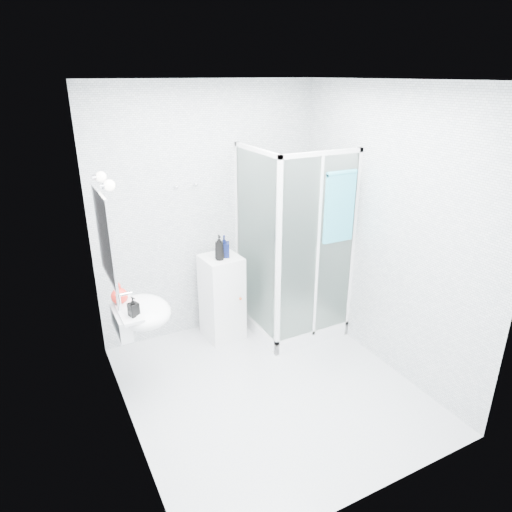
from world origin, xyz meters
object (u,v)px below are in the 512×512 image
wall_basin (140,313)px  hand_towel (340,205)px  soap_dispenser_orange (119,293)px  soap_dispenser_black (133,307)px  shampoo_bottle_b (224,246)px  shampoo_bottle_a (219,248)px  storage_cabinet (222,297)px  shower_enclosure (289,294)px

wall_basin → hand_towel: size_ratio=0.82×
soap_dispenser_orange → wall_basin: bearing=-46.9°
soap_dispenser_black → shampoo_bottle_b: bearing=32.6°
wall_basin → soap_dispenser_orange: 0.24m
wall_basin → shampoo_bottle_a: size_ratio=2.19×
soap_dispenser_orange → shampoo_bottle_a: bearing=19.4°
hand_towel → soap_dispenser_orange: 2.13m
shampoo_bottle_b → storage_cabinet: bearing=168.1°
hand_towel → soap_dispenser_orange: (-2.05, 0.22, -0.54)m
shower_enclosure → soap_dispenser_orange: size_ratio=11.14×
hand_towel → shampoo_bottle_a: bearing=149.0°
storage_cabinet → soap_dispenser_black: 1.35m
hand_towel → soap_dispenser_black: size_ratio=4.25×
shampoo_bottle_b → soap_dispenser_black: (-1.09, -0.70, -0.08)m
wall_basin → storage_cabinet: 1.18m
shower_enclosure → shampoo_bottle_a: size_ratio=7.83×
shower_enclosure → hand_towel: size_ratio=2.91×
storage_cabinet → shampoo_bottle_b: size_ratio=4.09×
wall_basin → soap_dispenser_orange: bearing=133.1°
storage_cabinet → hand_towel: size_ratio=1.33×
storage_cabinet → soap_dispenser_black: soap_dispenser_black is taller
storage_cabinet → shampoo_bottle_a: shampoo_bottle_a is taller
storage_cabinet → soap_dispenser_black: size_ratio=5.65×
wall_basin → soap_dispenser_orange: soap_dispenser_orange is taller
hand_towel → shampoo_bottle_b: bearing=145.0°
shampoo_bottle_a → soap_dispenser_black: 1.21m
soap_dispenser_black → shower_enclosure: bearing=14.9°
wall_basin → shower_enclosure: bearing=10.8°
shower_enclosure → soap_dispenser_orange: 1.86m
soap_dispenser_black → soap_dispenser_orange: bearing=100.6°
wall_basin → storage_cabinet: (0.98, 0.56, -0.34)m
shower_enclosure → soap_dispenser_orange: shower_enclosure is taller
wall_basin → shampoo_bottle_a: shampoo_bottle_a is taller
wall_basin → shampoo_bottle_b: bearing=28.6°
shampoo_bottle_b → soap_dispenser_black: shampoo_bottle_b is taller
hand_towel → shampoo_bottle_a: (-0.99, 0.59, -0.45)m
shampoo_bottle_a → shampoo_bottle_b: shampoo_bottle_a is taller
shower_enclosure → soap_dispenser_black: size_ratio=12.38×
storage_cabinet → shower_enclosure: bearing=-24.1°
shower_enclosure → shampoo_bottle_a: shower_enclosure is taller
shampoo_bottle_a → soap_dispenser_orange: shampoo_bottle_a is taller
storage_cabinet → shampoo_bottle_a: bearing=-127.3°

